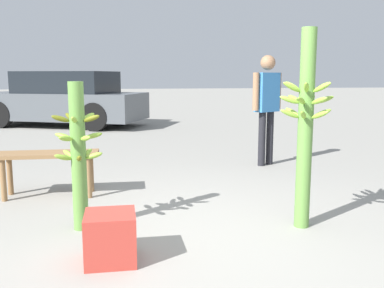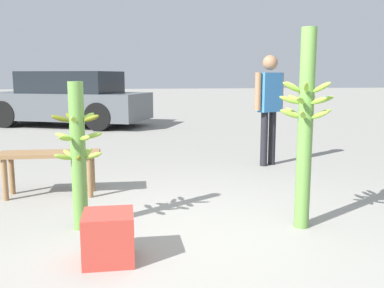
{
  "view_description": "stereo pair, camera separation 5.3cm",
  "coord_description": "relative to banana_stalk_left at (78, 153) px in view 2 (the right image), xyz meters",
  "views": [
    {
      "loc": [
        -0.61,
        -3.17,
        1.32
      ],
      "look_at": [
        0.05,
        0.74,
        0.68
      ],
      "focal_mm": 40.0,
      "sensor_mm": 36.0,
      "label": 1
    },
    {
      "loc": [
        -0.56,
        -3.18,
        1.32
      ],
      "look_at": [
        0.05,
        0.74,
        0.68
      ],
      "focal_mm": 40.0,
      "sensor_mm": 36.0,
      "label": 2
    }
  ],
  "objects": [
    {
      "name": "market_bench",
      "position": [
        -0.43,
        1.11,
        -0.27
      ],
      "size": [
        1.08,
        0.38,
        0.49
      ],
      "rotation": [
        0.0,
        0.0,
        -0.02
      ],
      "color": "olive",
      "rests_on": "ground_plane"
    },
    {
      "name": "parked_car",
      "position": [
        -1.09,
        7.93,
        0.03
      ],
      "size": [
        4.55,
        3.24,
        1.42
      ],
      "rotation": [
        0.0,
        0.0,
        1.16
      ],
      "color": "#4C5156",
      "rests_on": "ground_plane"
    },
    {
      "name": "vendor_person",
      "position": [
        2.47,
        2.3,
        0.31
      ],
      "size": [
        0.53,
        0.34,
        1.61
      ],
      "rotation": [
        0.0,
        0.0,
        0.49
      ],
      "color": "black",
      "rests_on": "ground_plane"
    },
    {
      "name": "banana_stalk_center",
      "position": [
        1.91,
        -0.26,
        0.23
      ],
      "size": [
        0.47,
        0.45,
        1.71
      ],
      "color": "#5B8C3D",
      "rests_on": "ground_plane"
    },
    {
      "name": "produce_crate",
      "position": [
        0.27,
        -0.71,
        -0.49
      ],
      "size": [
        0.36,
        0.36,
        0.36
      ],
      "color": "#B2382D",
      "rests_on": "ground_plane"
    },
    {
      "name": "banana_stalk_left",
      "position": [
        0.0,
        0.0,
        0.0
      ],
      "size": [
        0.42,
        0.42,
        1.27
      ],
      "color": "#5B8C3D",
      "rests_on": "ground_plane"
    },
    {
      "name": "ground_plane",
      "position": [
        0.97,
        -0.5,
        -0.66
      ],
      "size": [
        80.0,
        80.0,
        0.0
      ],
      "primitive_type": "plane",
      "color": "gray"
    }
  ]
}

